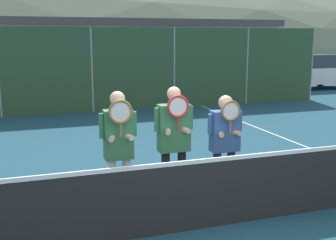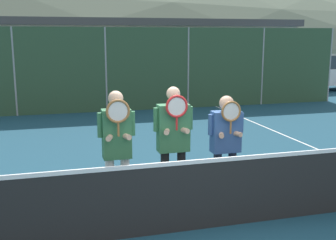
{
  "view_description": "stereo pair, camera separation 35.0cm",
  "coord_description": "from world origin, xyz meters",
  "px_view_note": "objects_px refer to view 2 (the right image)",
  "views": [
    {
      "loc": [
        -2.16,
        -4.95,
        2.6
      ],
      "look_at": [
        -0.15,
        1.0,
        1.34
      ],
      "focal_mm": 45.0,
      "sensor_mm": 36.0,
      "label": 1
    },
    {
      "loc": [
        -1.82,
        -5.05,
        2.6
      ],
      "look_at": [
        -0.15,
        1.0,
        1.34
      ],
      "focal_mm": 45.0,
      "sensor_mm": 36.0,
      "label": 2
    }
  ],
  "objects_px": {
    "player_leftmost": "(117,144)",
    "car_left_of_center": "(101,77)",
    "player_center_right": "(226,139)",
    "car_right_of_center": "(327,72)",
    "player_center_left": "(173,137)",
    "car_center": "(224,75)"
  },
  "relations": [
    {
      "from": "player_leftmost",
      "to": "car_left_of_center",
      "type": "xyz_separation_m",
      "value": [
        1.14,
        11.73,
        -0.17
      ]
    },
    {
      "from": "player_center_right",
      "to": "car_right_of_center",
      "type": "distance_m",
      "value": 15.86
    },
    {
      "from": "player_center_left",
      "to": "car_left_of_center",
      "type": "bearing_deg",
      "value": 88.67
    },
    {
      "from": "player_leftmost",
      "to": "player_center_left",
      "type": "height_order",
      "value": "player_center_left"
    },
    {
      "from": "car_center",
      "to": "player_center_right",
      "type": "bearing_deg",
      "value": -112.87
    },
    {
      "from": "car_left_of_center",
      "to": "player_leftmost",
      "type": "bearing_deg",
      "value": -95.53
    },
    {
      "from": "car_left_of_center",
      "to": "car_center",
      "type": "xyz_separation_m",
      "value": [
        5.59,
        0.27,
        -0.07
      ]
    },
    {
      "from": "car_center",
      "to": "player_center_left",
      "type": "bearing_deg",
      "value": -116.25
    },
    {
      "from": "player_leftmost",
      "to": "player_center_right",
      "type": "height_order",
      "value": "player_leftmost"
    },
    {
      "from": "car_right_of_center",
      "to": "player_center_left",
      "type": "bearing_deg",
      "value": -133.49
    },
    {
      "from": "player_center_right",
      "to": "player_center_left",
      "type": "bearing_deg",
      "value": -178.59
    },
    {
      "from": "player_center_left",
      "to": "car_center",
      "type": "xyz_separation_m",
      "value": [
        5.86,
        11.89,
        -0.25
      ]
    },
    {
      "from": "player_leftmost",
      "to": "car_right_of_center",
      "type": "xyz_separation_m",
      "value": [
        12.19,
        12.05,
        -0.22
      ]
    },
    {
      "from": "player_center_left",
      "to": "car_right_of_center",
      "type": "relative_size",
      "value": 0.41
    },
    {
      "from": "car_left_of_center",
      "to": "car_center",
      "type": "distance_m",
      "value": 5.6
    },
    {
      "from": "car_center",
      "to": "car_right_of_center",
      "type": "height_order",
      "value": "car_right_of_center"
    },
    {
      "from": "car_right_of_center",
      "to": "player_leftmost",
      "type": "bearing_deg",
      "value": -135.34
    },
    {
      "from": "player_center_right",
      "to": "car_right_of_center",
      "type": "xyz_separation_m",
      "value": [
        10.47,
        11.92,
        -0.15
      ]
    },
    {
      "from": "player_center_left",
      "to": "player_leftmost",
      "type": "bearing_deg",
      "value": -173.0
    },
    {
      "from": "player_center_left",
      "to": "car_right_of_center",
      "type": "height_order",
      "value": "player_center_left"
    },
    {
      "from": "car_left_of_center",
      "to": "car_right_of_center",
      "type": "bearing_deg",
      "value": 1.67
    },
    {
      "from": "car_left_of_center",
      "to": "car_center",
      "type": "relative_size",
      "value": 1.01
    }
  ]
}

